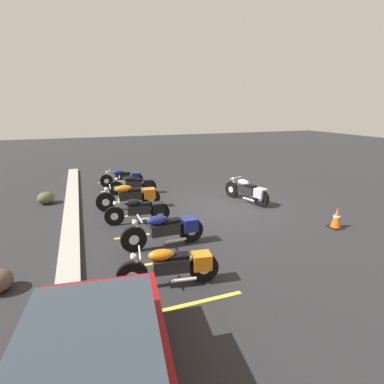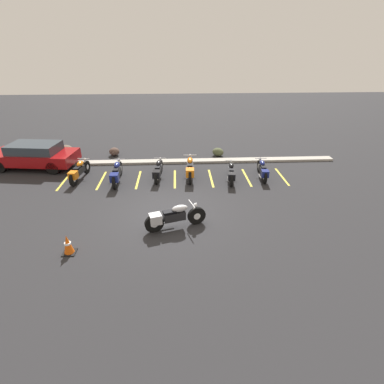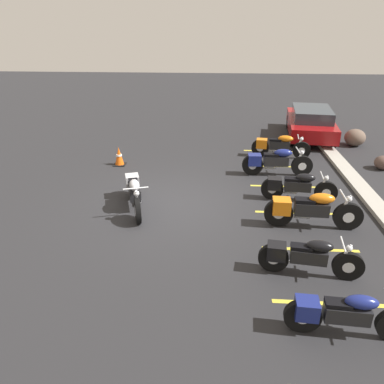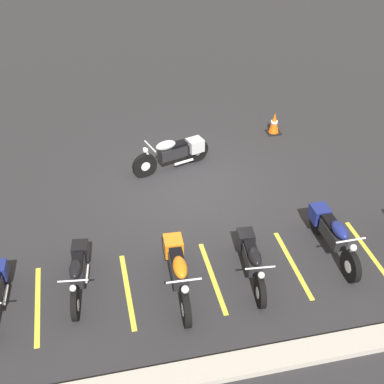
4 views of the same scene
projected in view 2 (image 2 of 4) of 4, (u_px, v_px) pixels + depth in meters
The scene contains 21 objects.
ground at pixel (167, 214), 11.43m from camera, with size 60.00×60.00×0.00m, color #262628.
motorcycle_silver_featured at pixel (173, 217), 10.35m from camera, with size 2.15×0.91×0.87m.
parked_bike_0 at pixel (79, 171), 14.07m from camera, with size 0.67×2.12×0.84m.
parked_bike_1 at pixel (117, 173), 13.79m from camera, with size 0.63×2.26×0.89m.
parked_bike_2 at pixel (158, 170), 14.20m from camera, with size 0.59×2.06×0.81m.
parked_bike_3 at pixel (190, 168), 14.28m from camera, with size 0.65×2.31×0.91m.
parked_bike_4 at pixel (231, 173), 13.99m from camera, with size 0.62×1.99×0.78m.
parked_bike_5 at pixel (263, 170), 14.29m from camera, with size 0.56×1.98×0.78m.
car_red at pixel (34, 155), 15.39m from camera, with size 4.49×2.31×1.29m.
concrete_curb at pixel (170, 161), 16.30m from camera, with size 18.00×0.50×0.12m, color #A8A399.
landscape_rock_0 at pixel (114, 152), 17.24m from camera, with size 0.58×0.56×0.46m, color brown.
landscape_rock_1 at pixel (218, 152), 17.17m from camera, with size 0.66×0.57×0.46m, color #4D5537.
landscape_rock_2 at pixel (66, 151), 16.99m from camera, with size 0.79×0.83×0.68m, color brown.
traffic_cone at pixel (68, 245), 9.18m from camera, with size 0.40×0.40×0.65m.
stall_line_0 at pixel (64, 181), 14.12m from camera, with size 0.10×2.10×0.00m, color gold.
stall_line_1 at pixel (101, 180), 14.20m from camera, with size 0.10×2.10×0.00m, color gold.
stall_line_2 at pixel (138, 180), 14.28m from camera, with size 0.10×2.10×0.00m, color gold.
stall_line_3 at pixel (175, 179), 14.36m from camera, with size 0.10×2.10×0.00m, color gold.
stall_line_4 at pixel (211, 178), 14.44m from camera, with size 0.10×2.10×0.00m, color gold.
stall_line_5 at pixel (247, 177), 14.52m from camera, with size 0.10×2.10×0.00m, color gold.
stall_line_6 at pixel (282, 177), 14.60m from camera, with size 0.10×2.10×0.00m, color gold.
Camera 2 is at (0.43, -9.88, 5.87)m, focal length 28.00 mm.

